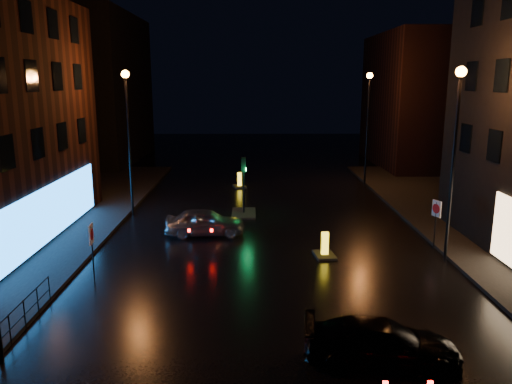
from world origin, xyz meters
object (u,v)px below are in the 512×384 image
road_sign_left (92,239)px  silver_hatchback (205,222)px  traffic_signal (244,206)px  dark_sedan (382,343)px  bollard_near (325,251)px  road_sign_right (436,213)px  bollard_far (240,184)px

road_sign_left → silver_hatchback: bearing=52.9°
traffic_signal → road_sign_left: size_ratio=1.46×
silver_hatchback → road_sign_left: (-3.83, -6.15, 1.09)m
dark_sedan → road_sign_left: 11.56m
dark_sedan → bollard_near: size_ratio=3.12×
road_sign_left → road_sign_right: bearing=9.4°
dark_sedan → bollard_far: bearing=17.4°
traffic_signal → silver_hatchback: (-1.93, -4.04, 0.19)m
traffic_signal → dark_sedan: bearing=-75.7°
bollard_near → road_sign_left: 10.08m
traffic_signal → road_sign_right: (9.10, -6.33, 1.26)m
traffic_signal → bollard_near: 8.24m
bollard_near → silver_hatchback: bearing=143.6°
dark_sedan → bollard_near: (-0.33, 8.80, -0.38)m
bollard_far → road_sign_left: size_ratio=0.60×
road_sign_right → dark_sedan: bearing=42.0°
silver_hatchback → bollard_near: (5.71, -3.28, -0.44)m
silver_hatchback → road_sign_left: size_ratio=1.71×
dark_sedan → road_sign_right: bearing=-20.3°
road_sign_right → silver_hatchback: bearing=-32.7°
bollard_far → road_sign_right: size_ratio=0.61×
bollard_near → dark_sedan: bearing=-94.4°
traffic_signal → silver_hatchback: traffic_signal is taller
bollard_far → road_sign_right: (9.52, -14.09, 1.52)m
bollard_near → bollard_far: 15.65m
traffic_signal → bollard_far: 7.78m
road_sign_left → road_sign_right: 15.35m
dark_sedan → road_sign_right: 11.05m
bollard_near → bollard_far: bearing=99.0°
bollard_far → road_sign_right: 17.08m
bollard_far → dark_sedan: bearing=-92.1°
silver_hatchback → road_sign_right: 11.31m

